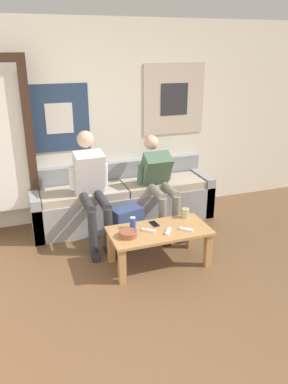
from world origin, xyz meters
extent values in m
plane|color=brown|center=(0.00, 0.00, 0.00)|extent=(18.00, 18.00, 0.00)
cube|color=silver|center=(0.00, 2.91, 1.27)|extent=(10.00, 0.05, 2.55)
cube|color=navy|center=(-0.55, 2.87, 1.38)|extent=(0.75, 0.01, 0.83)
cube|color=silver|center=(-0.55, 2.87, 1.38)|extent=(0.34, 0.01, 0.38)
cube|color=beige|center=(1.00, 2.87, 1.54)|extent=(0.88, 0.01, 0.94)
cube|color=#2D2D33|center=(1.00, 2.87, 1.54)|extent=(0.39, 0.01, 0.42)
cube|color=#382319|center=(-0.94, 2.68, 1.02)|extent=(0.10, 0.10, 2.05)
cube|color=gray|center=(0.17, 2.82, 0.38)|extent=(2.39, 0.13, 0.76)
cube|color=gray|center=(0.17, 2.49, 0.22)|extent=(2.39, 0.53, 0.44)
cube|color=gray|center=(-0.97, 2.49, 0.28)|extent=(0.12, 0.53, 0.56)
cube|color=gray|center=(1.30, 2.49, 0.28)|extent=(0.12, 0.53, 0.56)
cube|color=#B2A38E|center=(-0.37, 2.49, 0.49)|extent=(1.05, 0.49, 0.10)
cube|color=#B2A38E|center=(0.71, 2.49, 0.49)|extent=(1.05, 0.49, 0.10)
cube|color=#B27F4C|center=(0.22, 1.40, 0.40)|extent=(1.06, 0.53, 0.03)
cube|color=#B27F4C|center=(-0.26, 1.61, 0.19)|extent=(0.07, 0.07, 0.38)
cube|color=#B27F4C|center=(0.70, 1.61, 0.19)|extent=(0.07, 0.07, 0.38)
cube|color=#B27F4C|center=(-0.26, 1.18, 0.19)|extent=(0.07, 0.07, 0.38)
cube|color=#B27F4C|center=(0.70, 1.18, 0.19)|extent=(0.07, 0.07, 0.38)
cylinder|color=#2D2D33|center=(-0.41, 2.05, 0.54)|extent=(0.11, 0.46, 0.11)
cylinder|color=#2D2D33|center=(-0.41, 1.82, 0.28)|extent=(0.10, 0.10, 0.51)
cube|color=#232328|center=(-0.41, 1.75, 0.03)|extent=(0.11, 0.25, 0.05)
cylinder|color=#2D2D33|center=(-0.23, 2.05, 0.54)|extent=(0.11, 0.46, 0.11)
cylinder|color=#2D2D33|center=(-0.23, 1.82, 0.28)|extent=(0.10, 0.10, 0.51)
cube|color=#232328|center=(-0.23, 1.75, 0.03)|extent=(0.11, 0.25, 0.05)
cube|color=silver|center=(-0.32, 2.34, 0.80)|extent=(0.36, 0.36, 0.57)
sphere|color=beige|center=(-0.32, 2.44, 1.19)|extent=(0.20, 0.20, 0.20)
cylinder|color=silver|center=(-0.51, 2.35, 0.75)|extent=(0.08, 0.11, 0.30)
cylinder|color=silver|center=(-0.12, 2.35, 0.75)|extent=(0.08, 0.11, 0.30)
cylinder|color=gray|center=(0.46, 2.09, 0.54)|extent=(0.11, 0.38, 0.11)
cylinder|color=gray|center=(0.46, 1.90, 0.28)|extent=(0.10, 0.10, 0.51)
cube|color=#232328|center=(0.46, 1.83, 0.03)|extent=(0.11, 0.25, 0.05)
cylinder|color=gray|center=(0.64, 2.09, 0.54)|extent=(0.11, 0.38, 0.11)
cylinder|color=gray|center=(0.64, 1.90, 0.28)|extent=(0.10, 0.10, 0.51)
cube|color=#232328|center=(0.64, 1.83, 0.03)|extent=(0.11, 0.25, 0.05)
cube|color=#4C6B51|center=(0.55, 2.38, 0.74)|extent=(0.34, 0.40, 0.50)
sphere|color=beige|center=(0.55, 2.54, 1.06)|extent=(0.19, 0.19, 0.19)
cylinder|color=#4C6B51|center=(0.36, 2.40, 0.69)|extent=(0.08, 0.13, 0.26)
cylinder|color=#4C6B51|center=(0.75, 2.40, 0.69)|extent=(0.08, 0.13, 0.26)
cube|color=navy|center=(0.03, 1.94, 0.23)|extent=(0.39, 0.29, 0.46)
cube|color=navy|center=(0.05, 1.85, 0.13)|extent=(0.25, 0.13, 0.21)
cylinder|color=brown|center=(-0.14, 1.36, 0.44)|extent=(0.18, 0.18, 0.06)
torus|color=brown|center=(-0.14, 1.36, 0.47)|extent=(0.19, 0.19, 0.02)
cylinder|color=tan|center=(0.61, 1.58, 0.46)|extent=(0.08, 0.08, 0.11)
cylinder|color=black|center=(0.61, 1.58, 0.52)|extent=(0.00, 0.00, 0.01)
cylinder|color=#28479E|center=(-0.03, 1.52, 0.47)|extent=(0.07, 0.07, 0.12)
cylinder|color=silver|center=(-0.03, 1.52, 0.53)|extent=(0.06, 0.06, 0.00)
cube|color=white|center=(0.48, 1.28, 0.42)|extent=(0.13, 0.12, 0.02)
cylinder|color=#333842|center=(0.45, 1.30, 0.44)|extent=(0.01, 0.01, 0.00)
cube|color=white|center=(0.10, 1.40, 0.42)|extent=(0.13, 0.12, 0.02)
cylinder|color=#333842|center=(0.07, 1.42, 0.44)|extent=(0.01, 0.01, 0.00)
cube|color=white|center=(0.28, 1.31, 0.42)|extent=(0.11, 0.14, 0.02)
cylinder|color=#333842|center=(0.30, 1.34, 0.44)|extent=(0.01, 0.01, 0.00)
cube|color=black|center=(0.21, 1.53, 0.42)|extent=(0.08, 0.14, 0.01)
cube|color=black|center=(0.21, 1.53, 0.42)|extent=(0.07, 0.13, 0.00)
camera|label=1|loc=(-1.11, -1.87, 2.21)|focal=35.00mm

